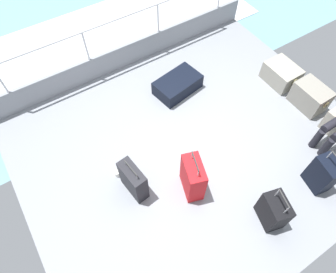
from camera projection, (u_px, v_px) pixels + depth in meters
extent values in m
cube|color=gray|center=(194.00, 146.00, 4.67)|extent=(4.40, 5.20, 0.06)
cube|color=gray|center=(127.00, 55.00, 5.46)|extent=(0.06, 5.20, 0.45)
cylinder|color=silver|center=(7.00, 90.00, 4.61)|extent=(0.04, 0.04, 1.00)
cylinder|color=silver|center=(89.00, 57.00, 5.02)|extent=(0.04, 0.04, 1.00)
cylinder|color=silver|center=(158.00, 29.00, 5.43)|extent=(0.04, 0.04, 1.00)
cylinder|color=silver|center=(218.00, 5.00, 5.84)|extent=(0.04, 0.04, 1.00)
cylinder|color=silver|center=(121.00, 17.00, 4.81)|extent=(0.04, 4.16, 0.04)
cube|color=white|center=(99.00, 37.00, 6.59)|extent=(2.40, 7.28, 0.01)
cube|color=gray|center=(281.00, 74.00, 5.26)|extent=(0.58, 0.45, 0.34)
torus|color=tan|center=(271.00, 61.00, 5.34)|extent=(0.02, 0.12, 0.12)
torus|color=tan|center=(295.00, 82.00, 5.07)|extent=(0.02, 0.12, 0.12)
cube|color=gray|center=(310.00, 97.00, 4.93)|extent=(0.56, 0.39, 0.41)
torus|color=tan|center=(299.00, 82.00, 4.99)|extent=(0.02, 0.12, 0.12)
torus|color=tan|center=(326.00, 105.00, 4.72)|extent=(0.02, 0.12, 0.12)
torus|color=tan|center=(333.00, 110.00, 4.68)|extent=(0.02, 0.12, 0.12)
cylinder|color=black|center=(326.00, 147.00, 4.40)|extent=(0.11, 0.11, 0.40)
cylinder|color=black|center=(333.00, 123.00, 4.34)|extent=(0.12, 0.40, 0.12)
cylinder|color=black|center=(317.00, 138.00, 4.48)|extent=(0.11, 0.11, 0.40)
cube|color=black|center=(134.00, 181.00, 4.00)|extent=(0.46, 0.24, 0.57)
cylinder|color=#A5A8AD|center=(125.00, 162.00, 3.79)|extent=(0.02, 0.02, 0.08)
cylinder|color=#A5A8AD|center=(137.00, 177.00, 3.68)|extent=(0.02, 0.02, 0.08)
cylinder|color=#2D2D2D|center=(131.00, 168.00, 3.70)|extent=(0.28, 0.05, 0.02)
cube|color=white|center=(139.00, 174.00, 3.99)|extent=(0.05, 0.01, 0.08)
cube|color=black|center=(178.00, 85.00, 5.17)|extent=(0.60, 0.86, 0.26)
cube|color=white|center=(194.00, 71.00, 5.26)|extent=(0.05, 0.01, 0.08)
cube|color=black|center=(323.00, 174.00, 4.06)|extent=(0.39, 0.30, 0.57)
cylinder|color=#A5A8AD|center=(330.00, 155.00, 3.81)|extent=(0.02, 0.02, 0.16)
cube|color=green|center=(336.00, 165.00, 3.93)|extent=(0.05, 0.02, 0.08)
cube|color=red|center=(193.00, 178.00, 3.99)|extent=(0.48, 0.36, 0.64)
cylinder|color=#A5A8AD|center=(192.00, 155.00, 3.73)|extent=(0.02, 0.02, 0.14)
cylinder|color=#A5A8AD|center=(198.00, 173.00, 3.60)|extent=(0.02, 0.02, 0.14)
cylinder|color=#2D2D2D|center=(195.00, 161.00, 3.61)|extent=(0.27, 0.11, 0.02)
cube|color=silver|center=(202.00, 171.00, 3.90)|extent=(0.05, 0.02, 0.08)
cube|color=black|center=(273.00, 211.00, 3.81)|extent=(0.43, 0.35, 0.50)
cylinder|color=#A5A8AD|center=(277.00, 193.00, 3.58)|extent=(0.02, 0.02, 0.18)
cylinder|color=#A5A8AD|center=(287.00, 210.00, 3.46)|extent=(0.02, 0.02, 0.18)
cylinder|color=#2D2D2D|center=(284.00, 198.00, 3.44)|extent=(0.24, 0.08, 0.02)
cube|color=white|center=(287.00, 204.00, 3.69)|extent=(0.05, 0.02, 0.08)
cylinder|color=white|center=(117.00, 174.00, 4.32)|extent=(0.08, 0.08, 0.10)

